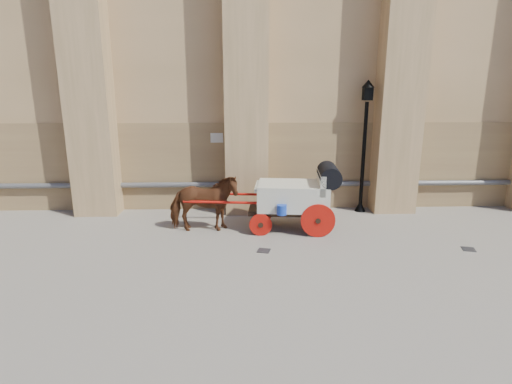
{
  "coord_description": "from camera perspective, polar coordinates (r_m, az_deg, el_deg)",
  "views": [
    {
      "loc": [
        -1.11,
        -9.57,
        4.02
      ],
      "look_at": [
        -0.75,
        1.74,
        1.16
      ],
      "focal_mm": 28.0,
      "sensor_mm": 36.0,
      "label": 1
    }
  ],
  "objects": [
    {
      "name": "street_lamp",
      "position": [
        13.82,
        15.22,
        6.73
      ],
      "size": [
        0.41,
        0.41,
        4.39
      ],
      "color": "black",
      "rests_on": "ground"
    },
    {
      "name": "ground",
      "position": [
        10.44,
        4.45,
        -8.52
      ],
      "size": [
        90.0,
        90.0,
        0.0
      ],
      "primitive_type": "plane",
      "color": "slate",
      "rests_on": "ground"
    },
    {
      "name": "carriage",
      "position": [
        11.84,
        6.04,
        -0.36
      ],
      "size": [
        4.61,
        1.7,
        1.97
      ],
      "rotation": [
        0.0,
        0.0,
        -0.1
      ],
      "color": "black",
      "rests_on": "ground"
    },
    {
      "name": "horse",
      "position": [
        11.73,
        -7.51,
        -1.63
      ],
      "size": [
        2.04,
        0.97,
        1.7
      ],
      "primitive_type": "imported",
      "rotation": [
        0.0,
        0.0,
        1.59
      ],
      "color": "#5F2F19",
      "rests_on": "ground"
    },
    {
      "name": "drain_grate_far",
      "position": [
        11.94,
        28.08,
        -7.22
      ],
      "size": [
        0.4,
        0.4,
        0.01
      ],
      "primitive_type": "cube",
      "rotation": [
        0.0,
        0.0,
        -0.29
      ],
      "color": "black",
      "rests_on": "ground"
    },
    {
      "name": "drain_grate_near",
      "position": [
        10.47,
        1.12,
        -8.37
      ],
      "size": [
        0.39,
        0.39,
        0.01
      ],
      "primitive_type": "cube",
      "rotation": [
        0.0,
        0.0,
        -0.27
      ],
      "color": "black",
      "rests_on": "ground"
    }
  ]
}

